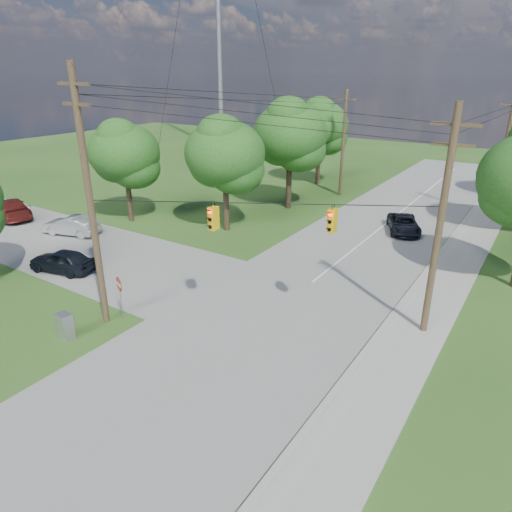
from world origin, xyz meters
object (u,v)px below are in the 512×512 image
Objects in this scene: pole_sw at (90,200)px; pole_north_e at (503,157)px; pole_north_w at (343,143)px; car_cross_silver at (71,225)px; pole_ne at (440,223)px; car_main_north at (404,224)px; do_not_enter_sign at (120,289)px; control_cabinet at (65,326)px; car_cross_far at (11,208)px; car_cross_dark at (62,261)px.

pole_sw is 32.55m from pole_north_e.
pole_sw is 29.62m from pole_north_w.
pole_north_w is 2.29× the size of car_cross_silver.
pole_north_e reaches higher than car_cross_silver.
pole_ne reaches higher than pole_north_w.
pole_north_w reaches higher than car_main_north.
car_cross_silver is 1.92× the size of do_not_enter_sign.
control_cabinet is at bearing 37.10° from car_cross_silver.
car_cross_silver is at bearing 108.78° from car_cross_far.
pole_north_w is 2.17× the size of car_main_north.
car_cross_dark is at bearing -127.18° from pole_north_e.
pole_north_e is 34.84m from control_cabinet.
car_cross_dark is 3.26× the size of control_cabinet.
pole_north_e is 31.96m from do_not_enter_sign.
control_cabinet is (-13.73, -9.70, -4.83)m from pole_ne.
car_cross_silver is 7.85m from car_cross_far.
car_main_north reaches higher than control_cabinet.
pole_north_e is 1.78× the size of car_cross_far.
pole_ne is at bearing 90.76° from car_cross_dark.
car_cross_dark is at bearing 33.89° from car_cross_silver.
control_cabinet is (12.25, -9.27, -0.11)m from car_cross_silver.
pole_north_e is (13.50, 29.60, -1.10)m from pole_sw.
car_cross_silver is at bearing -143.41° from car_cross_dark.
pole_north_e is 34.25m from car_cross_dark.
car_cross_far is at bearing 160.76° from pole_sw.
car_cross_silver is 15.36m from control_cabinet.
pole_north_w reaches higher than control_cabinet.
car_cross_far reaches higher than car_cross_dark.
car_cross_far is at bearing -121.99° from car_cross_dark.
pole_north_e is 7.78× the size of control_cabinet.
pole_sw is 2.14× the size of car_cross_far.
pole_ne is at bearing -94.07° from car_main_north.
pole_sw reaches higher than pole_north_e.
car_cross_far is at bearing 160.75° from control_cabinet.
pole_sw reaches higher than car_cross_far.
car_main_north is at bearing 108.79° from car_cross_silver.
car_cross_dark is 14.06m from car_cross_far.
pole_north_e is 13.90m from pole_north_w.
pole_ne is 8.17× the size of control_cabinet.
pole_ne is 2.28× the size of car_main_north.
pole_ne reaches higher than car_cross_dark.
car_cross_silver is at bearing -169.71° from car_main_north.
pole_north_e is 1.00× the size of pole_north_w.
car_cross_dark is 0.75× the size of car_cross_far.
pole_north_e is at bearing 141.88° from car_cross_far.
car_cross_silver reaches higher than car_cross_dark.
pole_sw is 1.20× the size of pole_north_e.
pole_sw is 4.63m from do_not_enter_sign.
pole_north_e is at bearing 0.00° from pole_north_w.
car_cross_far is at bearing -175.06° from do_not_enter_sign.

